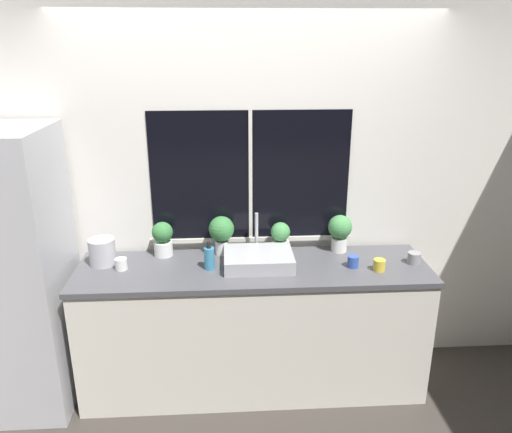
{
  "coord_description": "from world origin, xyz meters",
  "views": [
    {
      "loc": [
        -0.17,
        -2.66,
        2.32
      ],
      "look_at": [
        0.02,
        0.3,
        1.26
      ],
      "focal_mm": 35.0,
      "sensor_mm": 36.0,
      "label": 1
    }
  ],
  "objects": [
    {
      "name": "mug_grey",
      "position": [
        1.07,
        0.28,
        0.95
      ],
      "size": [
        0.09,
        0.09,
        0.08
      ],
      "color": "gray",
      "rests_on": "counter"
    },
    {
      "name": "mug_blue",
      "position": [
        0.65,
        0.25,
        0.95
      ],
      "size": [
        0.07,
        0.07,
        0.08
      ],
      "color": "#3351AD",
      "rests_on": "counter"
    },
    {
      "name": "kettle",
      "position": [
        -0.99,
        0.4,
        1.01
      ],
      "size": [
        0.17,
        0.17,
        0.2
      ],
      "color": "#B2B2B7",
      "rests_on": "counter"
    },
    {
      "name": "potted_plant_far_left",
      "position": [
        -0.61,
        0.52,
        1.04
      ],
      "size": [
        0.14,
        0.14,
        0.24
      ],
      "color": "white",
      "rests_on": "counter"
    },
    {
      "name": "mug_white",
      "position": [
        -0.85,
        0.31,
        0.95
      ],
      "size": [
        0.08,
        0.08,
        0.08
      ],
      "color": "white",
      "rests_on": "counter"
    },
    {
      "name": "wall_right",
      "position": [
        2.17,
        1.5,
        1.35
      ],
      "size": [
        0.06,
        7.0,
        2.7
      ],
      "color": "silver",
      "rests_on": "ground_plane"
    },
    {
      "name": "counter",
      "position": [
        0.0,
        0.3,
        0.46
      ],
      "size": [
        2.31,
        0.62,
        0.91
      ],
      "color": "silver",
      "rests_on": "ground_plane"
    },
    {
      "name": "potted_plant_center_left",
      "position": [
        -0.21,
        0.52,
        1.08
      ],
      "size": [
        0.17,
        0.17,
        0.27
      ],
      "color": "white",
      "rests_on": "counter"
    },
    {
      "name": "sink",
      "position": [
        0.03,
        0.32,
        0.96
      ],
      "size": [
        0.45,
        0.4,
        0.29
      ],
      "color": "#ADADB2",
      "rests_on": "counter"
    },
    {
      "name": "mug_yellow",
      "position": [
        0.8,
        0.19,
        0.95
      ],
      "size": [
        0.08,
        0.08,
        0.08
      ],
      "color": "gold",
      "rests_on": "counter"
    },
    {
      "name": "potted_plant_far_right",
      "position": [
        0.62,
        0.52,
        1.06
      ],
      "size": [
        0.17,
        0.17,
        0.26
      ],
      "color": "white",
      "rests_on": "counter"
    },
    {
      "name": "refrigerator",
      "position": [
        -1.55,
        0.26,
        0.92
      ],
      "size": [
        0.69,
        0.7,
        1.84
      ],
      "color": "#B7B7BC",
      "rests_on": "ground_plane"
    },
    {
      "name": "potted_plant_center_right",
      "position": [
        0.2,
        0.52,
        1.02
      ],
      "size": [
        0.13,
        0.13,
        0.22
      ],
      "color": "white",
      "rests_on": "counter"
    },
    {
      "name": "ground_plane",
      "position": [
        0.0,
        0.0,
        0.0
      ],
      "size": [
        14.0,
        14.0,
        0.0
      ],
      "primitive_type": "plane",
      "color": "#38332D"
    },
    {
      "name": "soap_bottle",
      "position": [
        -0.29,
        0.28,
        0.99
      ],
      "size": [
        0.07,
        0.07,
        0.19
      ],
      "color": "teal",
      "rests_on": "counter"
    },
    {
      "name": "wall_back",
      "position": [
        0.0,
        0.66,
        1.35
      ],
      "size": [
        8.0,
        0.09,
        2.7
      ],
      "color": "silver",
      "rests_on": "ground_plane"
    }
  ]
}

